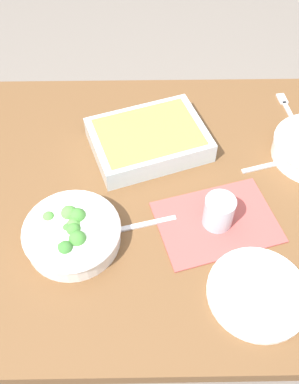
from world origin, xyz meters
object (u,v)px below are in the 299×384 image
spoon_by_stew (281,162)px  spoon_by_broccoli (130,227)px  broccoli_bowl (72,233)px  baking_dish (148,139)px  drink_cup (219,213)px  fork_on_table (288,110)px  side_plate (258,293)px

spoon_by_stew → spoon_by_broccoli: 0.45m
broccoli_bowl → spoon_by_stew: (-0.53, -0.23, -0.03)m
baking_dish → drink_cup: 0.30m
drink_cup → spoon_by_stew: (-0.19, -0.19, -0.03)m
baking_dish → fork_on_table: baking_dish is taller
broccoli_bowl → fork_on_table: bearing=-143.5°
side_plate → spoon_by_stew: (-0.13, -0.37, -0.00)m
side_plate → fork_on_table: side_plate is taller
broccoli_bowl → spoon_by_broccoli: 0.14m
baking_dish → side_plate: bearing=117.6°
drink_cup → spoon_by_stew: bearing=-135.8°
drink_cup → fork_on_table: bearing=-122.9°
fork_on_table → spoon_by_stew: bearing=73.3°
drink_cup → fork_on_table: 0.47m
broccoli_bowl → spoon_by_stew: size_ratio=1.30×
spoon_by_broccoli → fork_on_table: (-0.46, -0.41, -0.00)m
baking_dish → side_plate: baking_dish is taller
drink_cup → fork_on_table: size_ratio=0.48×
spoon_by_stew → fork_on_table: spoon_by_stew is taller
baking_dish → side_plate: 0.49m
baking_dish → side_plate: size_ratio=1.62×
fork_on_table → spoon_by_broccoli: bearing=41.3°
fork_on_table → side_plate: bearing=72.1°
baking_dish → fork_on_table: 0.44m
side_plate → spoon_by_broccoli: (0.28, -0.17, -0.00)m
side_plate → spoon_by_broccoli: size_ratio=1.26×
spoon_by_broccoli → fork_on_table: bearing=-138.7°
drink_cup → broccoli_bowl: bearing=7.6°
side_plate → spoon_by_stew: 0.40m
spoon_by_stew → fork_on_table: (-0.06, -0.21, -0.00)m
side_plate → spoon_by_broccoli: side_plate is taller
spoon_by_broccoli → broccoli_bowl: bearing=13.5°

